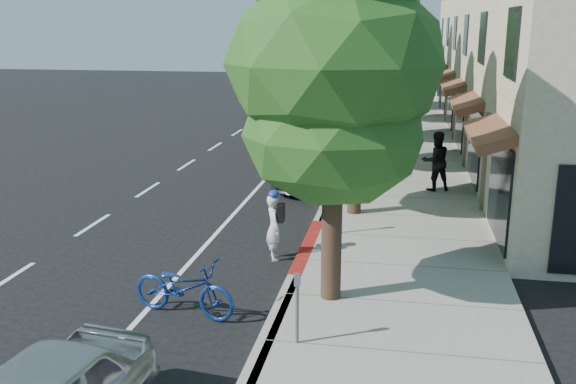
% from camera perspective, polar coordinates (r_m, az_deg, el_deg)
% --- Properties ---
extents(ground, '(120.00, 120.00, 0.00)m').
position_cam_1_polar(ground, '(14.99, 1.21, -6.49)').
color(ground, black).
rests_on(ground, ground).
extents(sidewalk, '(4.60, 56.00, 0.15)m').
position_cam_1_polar(sidewalk, '(22.45, 10.22, 0.70)').
color(sidewalk, gray).
rests_on(sidewalk, ground).
extents(curb, '(0.30, 56.00, 0.15)m').
position_cam_1_polar(curb, '(22.55, 4.37, 0.96)').
color(curb, '#9E998E').
rests_on(curb, ground).
extents(curb_red_segment, '(0.32, 4.00, 0.15)m').
position_cam_1_polar(curb_red_segment, '(15.89, 1.77, -4.96)').
color(curb_red_segment, maroon).
rests_on(curb_red_segment, ground).
extents(storefront_building, '(10.00, 36.00, 7.00)m').
position_cam_1_polar(storefront_building, '(32.73, 23.65, 10.14)').
color(storefront_building, beige).
rests_on(storefront_building, ground).
extents(street_tree_0, '(4.06, 4.06, 7.33)m').
position_cam_1_polar(street_tree_0, '(11.90, 4.17, 10.82)').
color(street_tree_0, black).
rests_on(street_tree_0, ground).
extents(street_tree_1, '(4.43, 4.43, 7.28)m').
position_cam_1_polar(street_tree_1, '(17.87, 6.24, 11.66)').
color(street_tree_1, black).
rests_on(street_tree_1, ground).
extents(street_tree_2, '(4.64, 4.64, 7.02)m').
position_cam_1_polar(street_tree_2, '(23.87, 7.27, 11.80)').
color(street_tree_2, black).
rests_on(street_tree_2, ground).
extents(street_tree_3, '(4.77, 4.77, 7.58)m').
position_cam_1_polar(street_tree_3, '(29.84, 7.93, 13.09)').
color(street_tree_3, black).
rests_on(street_tree_3, ground).
extents(street_tree_4, '(4.41, 4.41, 8.01)m').
position_cam_1_polar(street_tree_4, '(35.83, 8.37, 13.97)').
color(street_tree_4, black).
rests_on(street_tree_4, ground).
extents(street_tree_5, '(4.74, 4.74, 6.75)m').
position_cam_1_polar(street_tree_5, '(41.85, 8.61, 12.64)').
color(street_tree_5, black).
rests_on(street_tree_5, ground).
extents(cyclist, '(0.55, 0.67, 1.57)m').
position_cam_1_polar(cyclist, '(15.11, -1.23, -3.16)').
color(cyclist, silver).
rests_on(cyclist, ground).
extents(bicycle, '(2.25, 1.18, 1.12)m').
position_cam_1_polar(bicycle, '(12.49, -9.24, -8.38)').
color(bicycle, navy).
rests_on(bicycle, ground).
extents(silver_suv, '(3.28, 5.91, 1.56)m').
position_cam_1_polar(silver_suv, '(22.45, 3.13, 2.76)').
color(silver_suv, '#A9A9AD').
rests_on(silver_suv, ground).
extents(dark_sedan, '(1.88, 4.52, 1.45)m').
position_cam_1_polar(dark_sedan, '(28.54, 1.22, 5.24)').
color(dark_sedan, black).
rests_on(dark_sedan, ground).
extents(white_pickup, '(2.66, 5.20, 1.45)m').
position_cam_1_polar(white_pickup, '(33.95, 5.59, 6.68)').
color(white_pickup, silver).
rests_on(white_pickup, ground).
extents(dark_suv_far, '(2.45, 5.19, 1.71)m').
position_cam_1_polar(dark_suv_far, '(36.69, 3.26, 7.54)').
color(dark_suv_far, black).
rests_on(dark_suv_far, ground).
extents(pedestrian, '(1.13, 1.00, 1.94)m').
position_cam_1_polar(pedestrian, '(21.33, 13.01, 2.69)').
color(pedestrian, black).
rests_on(pedestrian, sidewalk).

